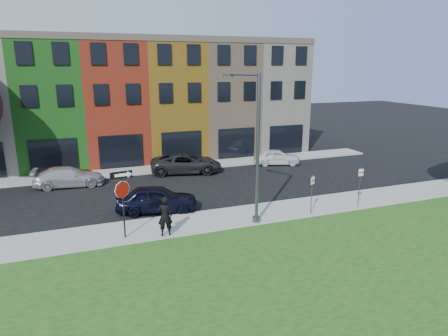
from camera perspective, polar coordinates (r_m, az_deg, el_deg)
name	(u,v)px	position (r m, az deg, el deg)	size (l,w,h in m)	color
ground	(267,239)	(19.81, 6.21, -10.02)	(120.00, 120.00, 0.00)	black
sidewalk_near	(275,212)	(23.11, 7.32, -6.23)	(40.00, 3.00, 0.12)	gray
sidewalk_far	(149,170)	(32.50, -10.60, -0.23)	(40.00, 2.40, 0.12)	gray
rowhouse_block	(140,101)	(37.79, -11.90, 9.35)	(30.00, 10.12, 10.00)	beige
stop_sign	(122,191)	(19.30, -14.33, -3.20)	(1.04, 0.20, 3.31)	black
man	(165,216)	(19.62, -8.43, -6.82)	(0.75, 0.52, 1.98)	black
sedan_near	(157,199)	(23.18, -9.57, -4.37)	(4.86, 2.86, 1.55)	black
parked_car_red	(66,176)	(29.99, -21.66, -1.12)	(4.04, 1.80, 1.29)	maroon
parked_car_silver	(69,177)	(29.66, -21.27, -1.19)	(4.77, 2.18, 1.35)	#9D9EA2
parked_car_dark	(186,163)	(31.24, -5.43, 0.69)	(5.90, 3.71, 1.52)	black
parked_car_white	(276,157)	(33.99, 7.50, 1.59)	(4.17, 2.68, 1.32)	white
street_lamp	(254,150)	(20.44, 4.37, 2.65)	(1.32, 2.41, 7.72)	#4B4F51
parking_sign_a	(312,190)	(22.53, 12.46, -3.07)	(0.30, 0.16, 2.26)	#4B4F51
parking_sign_b	(360,182)	(24.37, 18.84, -1.95)	(0.32, 0.09, 2.44)	#4B4F51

